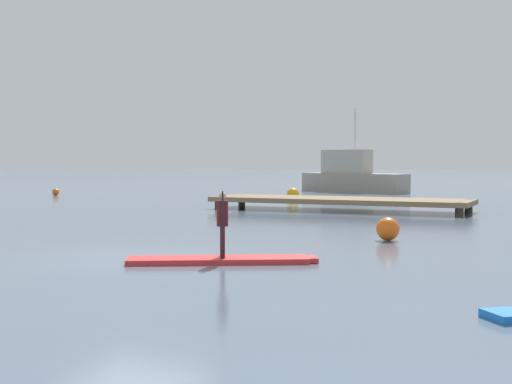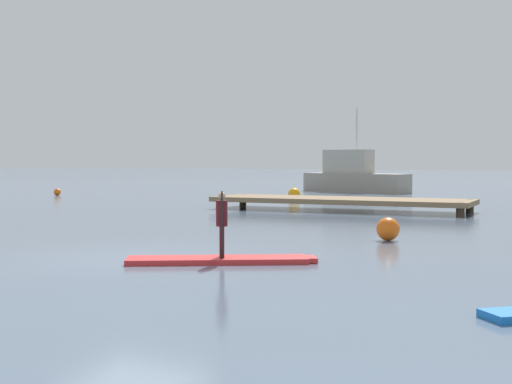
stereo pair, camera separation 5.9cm
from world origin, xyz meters
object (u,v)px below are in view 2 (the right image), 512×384
Objects in this scene: paddler_child_solo at (222,221)px; fishing_boat_green_midground at (353,177)px; mooring_buoy_near at (57,192)px; mooring_buoy_mid at (388,229)px; paddleboard_near at (221,260)px; mooring_buoy_far at (294,194)px.

fishing_boat_green_midground is (-6.42, 28.99, 0.12)m from paddler_child_solo.
fishing_boat_green_midground is 18.22× the size of mooring_buoy_near.
fishing_boat_green_midground reaches higher than paddler_child_solo.
fishing_boat_green_midground is 16.70m from mooring_buoy_near.
mooring_buoy_mid is at bearing -71.09° from fishing_boat_green_midground.
fishing_boat_green_midground is (-6.41, 28.99, 0.85)m from paddleboard_near.
mooring_buoy_far is at bearing 108.03° from paddleboard_near.
mooring_buoy_mid is 16.88m from mooring_buoy_far.
fishing_boat_green_midground reaches higher than paddleboard_near.
fishing_boat_green_midground is 25.55m from mooring_buoy_mid.
fishing_boat_green_midground is 11.84× the size of mooring_buoy_far.
paddler_child_solo is 26.70m from mooring_buoy_near.
mooring_buoy_near is at bearing 147.32° from mooring_buoy_mid.
mooring_buoy_mid is 0.95× the size of mooring_buoy_far.
paddler_child_solo is at bearing -43.62° from mooring_buoy_near.
mooring_buoy_near is (-19.32, 18.41, 0.14)m from paddleboard_near.
fishing_boat_green_midground is at bearing 90.26° from mooring_buoy_far.
mooring_buoy_near is 0.65× the size of mooring_buoy_far.
paddler_child_solo is 2.24× the size of mooring_buoy_mid.
fishing_boat_green_midground reaches higher than mooring_buoy_far.
paddler_child_solo reaches higher than mooring_buoy_mid.
paddler_child_solo is (0.01, -0.01, 0.73)m from paddleboard_near.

